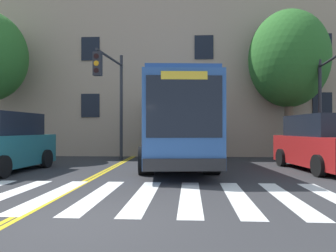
% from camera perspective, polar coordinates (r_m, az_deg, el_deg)
% --- Properties ---
extents(ground_plane, '(120.00, 120.00, 0.00)m').
position_cam_1_polar(ground_plane, '(6.17, -14.91, -15.80)').
color(ground_plane, '#303033').
extents(crosswalk, '(10.75, 4.24, 0.01)m').
position_cam_1_polar(crosswalk, '(8.23, -8.28, -11.90)').
color(crosswalk, white).
rests_on(crosswalk, ground).
extents(lane_line_yellow_inner, '(0.12, 36.00, 0.01)m').
position_cam_1_polar(lane_line_yellow_inner, '(22.20, -5.14, -4.73)').
color(lane_line_yellow_inner, gold).
rests_on(lane_line_yellow_inner, ground).
extents(lane_line_yellow_outer, '(0.12, 36.00, 0.01)m').
position_cam_1_polar(lane_line_yellow_outer, '(22.18, -4.72, -4.74)').
color(lane_line_yellow_outer, gold).
rests_on(lane_line_yellow_outer, ground).
extents(city_bus, '(3.61, 12.31, 3.58)m').
position_cam_1_polar(city_bus, '(15.47, 1.06, 0.61)').
color(city_bus, '#2D5699').
rests_on(city_bus, ground).
extents(car_teal_near_lane, '(2.44, 4.95, 2.26)m').
position_cam_1_polar(car_teal_near_lane, '(13.91, -26.86, -2.75)').
color(car_teal_near_lane, '#236B70').
rests_on(car_teal_near_lane, ground).
extents(car_red_far_lane, '(2.54, 5.35, 2.19)m').
position_cam_1_polar(car_red_far_lane, '(14.12, 25.15, -2.85)').
color(car_red_far_lane, '#AD1E1E').
rests_on(car_red_far_lane, ground).
extents(traffic_light_near_corner, '(0.64, 3.88, 5.00)m').
position_cam_1_polar(traffic_light_near_corner, '(15.97, 26.56, 6.00)').
color(traffic_light_near_corner, '#28282D').
rests_on(traffic_light_near_corner, ground).
extents(traffic_light_overhead, '(0.60, 3.63, 5.51)m').
position_cam_1_polar(traffic_light_overhead, '(16.10, -9.68, 6.75)').
color(traffic_light_overhead, '#28282D').
rests_on(traffic_light_overhead, ground).
extents(street_tree_curbside_large, '(5.84, 5.90, 8.09)m').
position_cam_1_polar(street_tree_curbside_large, '(19.30, 20.27, 10.86)').
color(street_tree_curbside_large, brown).
rests_on(street_tree_curbside_large, ground).
extents(building_facade, '(33.84, 6.36, 12.15)m').
position_cam_1_polar(building_facade, '(23.50, -11.16, 10.39)').
color(building_facade, tan).
rests_on(building_facade, ground).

